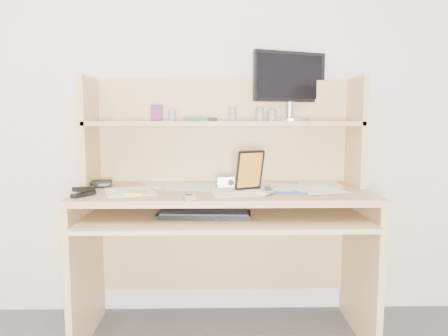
{
  "coord_description": "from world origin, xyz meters",
  "views": [
    {
      "loc": [
        -0.04,
        -0.62,
        1.1
      ],
      "look_at": [
        -0.0,
        1.43,
        0.86
      ],
      "focal_mm": 35.0,
      "sensor_mm": 36.0,
      "label": 1
    }
  ],
  "objects_px": {
    "tv_remote": "(268,191)",
    "game_case": "(250,170)",
    "desk": "(224,198)",
    "keyboard": "(204,214)",
    "monitor": "(290,84)"
  },
  "relations": [
    {
      "from": "tv_remote",
      "to": "game_case",
      "type": "relative_size",
      "value": 0.85
    },
    {
      "from": "desk",
      "to": "game_case",
      "type": "distance_m",
      "value": 0.23
    },
    {
      "from": "desk",
      "to": "tv_remote",
      "type": "height_order",
      "value": "desk"
    },
    {
      "from": "keyboard",
      "to": "monitor",
      "type": "distance_m",
      "value": 0.85
    },
    {
      "from": "desk",
      "to": "tv_remote",
      "type": "distance_m",
      "value": 0.3
    },
    {
      "from": "tv_remote",
      "to": "monitor",
      "type": "xyz_separation_m",
      "value": [
        0.15,
        0.36,
        0.51
      ]
    },
    {
      "from": "desk",
      "to": "monitor",
      "type": "xyz_separation_m",
      "value": [
        0.35,
        0.15,
        0.58
      ]
    },
    {
      "from": "monitor",
      "to": "tv_remote",
      "type": "bearing_deg",
      "value": -134.75
    },
    {
      "from": "keyboard",
      "to": "game_case",
      "type": "distance_m",
      "value": 0.31
    },
    {
      "from": "keyboard",
      "to": "game_case",
      "type": "relative_size",
      "value": 2.26
    },
    {
      "from": "keyboard",
      "to": "game_case",
      "type": "height_order",
      "value": "game_case"
    },
    {
      "from": "keyboard",
      "to": "tv_remote",
      "type": "bearing_deg",
      "value": 9.47
    },
    {
      "from": "keyboard",
      "to": "monitor",
      "type": "bearing_deg",
      "value": 44.69
    },
    {
      "from": "keyboard",
      "to": "monitor",
      "type": "height_order",
      "value": "monitor"
    },
    {
      "from": "keyboard",
      "to": "desk",
      "type": "bearing_deg",
      "value": 72.21
    }
  ]
}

